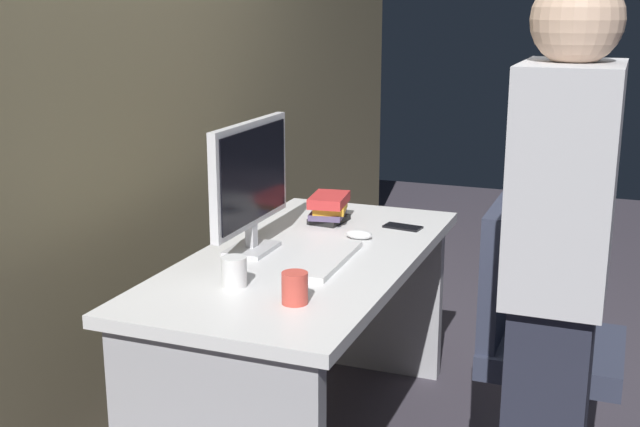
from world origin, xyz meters
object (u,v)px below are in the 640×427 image
at_px(office_chair, 534,358).
at_px(cup_near_keyboard, 295,288).
at_px(handbag, 540,360).
at_px(keyboard, 326,259).
at_px(monitor, 251,179).
at_px(book_stack, 329,208).
at_px(person_at_desk, 556,295).
at_px(desk, 307,313).
at_px(cup_by_monitor, 234,272).
at_px(mouse, 359,234).
at_px(cell_phone, 403,227).

relative_size(office_chair, cup_near_keyboard, 10.04).
bearing_deg(handbag, keyboard, 140.72).
height_order(monitor, book_stack, monitor).
xyz_separation_m(person_at_desk, book_stack, (0.86, 0.95, -0.06)).
distance_m(person_at_desk, cup_near_keyboard, 0.73).
distance_m(keyboard, handbag, 1.19).
xyz_separation_m(person_at_desk, cup_near_keyboard, (-0.01, 0.72, -0.07)).
distance_m(keyboard, cup_near_keyboard, 0.40).
relative_size(desk, monitor, 2.80).
height_order(office_chair, person_at_desk, person_at_desk).
height_order(cup_near_keyboard, cup_by_monitor, same).
relative_size(desk, cup_by_monitor, 16.30).
xyz_separation_m(person_at_desk, mouse, (0.69, 0.76, -0.10)).
bearing_deg(mouse, person_at_desk, -131.96).
height_order(office_chair, cup_near_keyboard, office_chair).
relative_size(keyboard, cup_near_keyboard, 4.59).
height_order(office_chair, handbag, office_chair).
distance_m(office_chair, book_stack, 0.99).
xyz_separation_m(mouse, book_stack, (0.18, 0.18, 0.04)).
distance_m(desk, cell_phone, 0.55).
relative_size(monitor, mouse, 5.40).
bearing_deg(cup_by_monitor, cup_near_keyboard, -106.84).
relative_size(desk, mouse, 15.14).
bearing_deg(mouse, handbag, -52.52).
distance_m(keyboard, cell_phone, 0.53).
distance_m(mouse, handbag, 1.00).
relative_size(monitor, cup_by_monitor, 5.82).
bearing_deg(office_chair, mouse, 76.06).
relative_size(cup_near_keyboard, book_stack, 0.43).
height_order(keyboard, handbag, keyboard).
bearing_deg(office_chair, desk, 95.74).
bearing_deg(monitor, keyboard, -95.01).
bearing_deg(cell_phone, monitor, 147.97).
height_order(office_chair, keyboard, office_chair).
height_order(office_chair, book_stack, office_chair).
xyz_separation_m(monitor, mouse, (0.28, -0.30, -0.24)).
xyz_separation_m(person_at_desk, monitor, (0.40, 1.06, 0.14)).
bearing_deg(cell_phone, desk, 162.10).
xyz_separation_m(keyboard, cup_near_keyboard, (-0.39, -0.05, 0.04)).
distance_m(desk, book_stack, 0.51).
bearing_deg(cell_phone, cup_near_keyboard, -176.36).
xyz_separation_m(office_chair, cell_phone, (0.37, 0.56, 0.30)).
height_order(mouse, cup_by_monitor, cup_by_monitor).
xyz_separation_m(desk, cup_near_keyboard, (-0.45, -0.15, 0.26)).
xyz_separation_m(keyboard, cell_phone, (0.51, -0.12, -0.01)).
relative_size(desk, cell_phone, 10.51).
xyz_separation_m(desk, office_chair, (0.08, -0.78, -0.08)).
xyz_separation_m(cup_by_monitor, handbag, (1.12, -0.83, -0.63)).
distance_m(office_chair, mouse, 0.76).
relative_size(desk, book_stack, 6.89).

